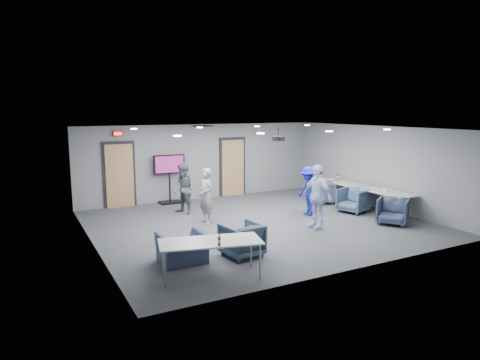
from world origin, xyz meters
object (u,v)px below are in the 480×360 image
table_right_b (385,193)px  table_right_a (343,183)px  table_front_left (210,243)px  tv_stand (170,176)px  projector (278,138)px  chair_right_c (393,211)px  person_b (184,189)px  chair_right_b (353,200)px  chair_front_a (242,240)px  bottle_right (338,177)px  person_a (206,196)px  bottle_front (219,241)px  person_c (317,197)px  person_d (308,191)px  chair_front_b (183,248)px  chair_right_a (321,192)px

table_right_b → table_right_a: bearing=0.0°
table_front_left → tv_stand: bearing=91.8°
projector → chair_right_c: bearing=-20.1°
person_b → projector: (2.17, -1.97, 1.62)m
table_right_a → table_right_b: bearing=-180.0°
table_right_a → projector: size_ratio=5.30×
chair_right_b → table_right_a: bearing=135.5°
chair_front_a → tv_stand: tv_stand is taller
person_b → chair_right_c: 6.22m
bottle_right → person_a: bearing=-172.0°
person_b → bottle_front: bearing=-35.7°
chair_right_c → person_c: bearing=-141.9°
person_b → table_front_left: (-1.36, -5.08, -0.10)m
person_d → table_front_left: 5.61m
bottle_front → person_d: bearing=36.7°
chair_right_c → chair_front_b: 6.36m
chair_front_a → table_front_left: chair_front_a is taller
person_a → chair_front_a: (-0.40, -2.91, -0.42)m
chair_right_c → bottle_right: size_ratio=2.94×
person_a → chair_front_a: 2.97m
chair_right_a → person_b: bearing=-75.0°
bottle_front → tv_stand: (1.43, 7.07, 0.14)m
projector → bottle_front: bearing=-119.0°
projector → table_front_left: bearing=-122.2°
table_right_b → table_front_left: 7.12m
person_a → person_b: (-0.15, 1.37, -0.01)m
table_front_left → projector: 5.00m
person_b → chair_front_b: person_b is taller
person_a → table_right_b: (5.31, -1.62, -0.11)m
person_c → table_front_left: size_ratio=0.84×
chair_right_a → table_right_b: bearing=41.3°
chair_front_b → projector: 4.76m
table_front_left → chair_front_a: bearing=49.7°
person_a → person_d: bearing=70.2°
person_a → person_c: 3.11m
person_c → person_d: (0.67, 1.28, -0.13)m
person_b → table_right_a: bearing=56.8°
chair_right_c → table_right_a: bearing=132.9°
table_right_b → projector: projector is taller
person_b → table_front_left: 5.25m
person_b → table_right_b: 6.22m
person_b → person_c: size_ratio=0.89×
chair_front_b → person_d: bearing=-156.1°
person_b → projector: bearing=25.8°
chair_right_c → table_front_left: (-6.16, -1.15, 0.31)m
table_front_left → bottle_right: size_ratio=7.49×
person_a → tv_stand: bearing=171.5°
chair_front_a → bottle_right: 6.97m
chair_right_b → table_right_a: 1.43m
chair_right_c → chair_front_b: size_ratio=0.83×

